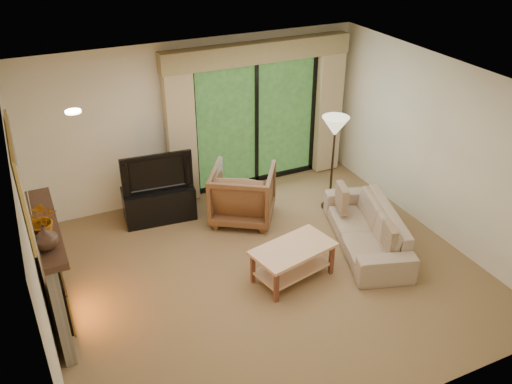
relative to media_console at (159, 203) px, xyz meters
name	(u,v)px	position (x,y,z in m)	size (l,w,h in m)	color
floor	(265,272)	(0.90, -1.95, -0.27)	(5.50, 5.50, 0.00)	olive
ceiling	(267,87)	(0.90, -1.95, 2.33)	(5.50, 5.50, 0.00)	white
wall_back	(198,120)	(0.90, 0.55, 1.03)	(5.00, 5.00, 0.00)	beige
wall_front	(391,314)	(0.90, -4.45, 1.03)	(5.00, 5.00, 0.00)	beige
wall_left	(32,242)	(-1.85, -1.95, 1.03)	(5.00, 5.00, 0.00)	beige
wall_right	(439,149)	(3.65, -1.95, 1.03)	(5.00, 5.00, 0.00)	beige
fireplace	(52,275)	(-1.73, -1.75, 0.41)	(0.24, 1.70, 1.37)	gray
mirror	(20,179)	(-1.82, -1.75, 1.68)	(0.07, 1.45, 1.02)	tan
sliding_door	(256,123)	(1.90, 0.50, 0.83)	(2.26, 0.10, 2.16)	black
curtain_left	(181,133)	(0.55, 0.39, 0.93)	(0.45, 0.18, 2.35)	tan
curtain_right	(328,108)	(3.25, 0.39, 0.93)	(0.45, 0.18, 2.35)	tan
cornice	(258,52)	(1.90, 0.41, 2.05)	(3.20, 0.24, 0.32)	#9E8D5D
media_console	(159,203)	(0.00, 0.00, 0.00)	(1.08, 0.49, 0.54)	black
tv	(156,170)	(0.00, 0.00, 0.58)	(1.07, 0.14, 0.62)	black
armchair	(243,194)	(1.19, -0.54, 0.17)	(0.93, 0.96, 0.87)	brown
sofa	(367,228)	(2.51, -1.97, 0.02)	(2.00, 0.78, 0.58)	tan
pillow_near	(389,238)	(2.44, -2.55, 0.23)	(0.10, 0.37, 0.37)	brown
pillow_far	(342,198)	(2.44, -1.40, 0.23)	(0.11, 0.40, 0.40)	brown
coffee_table	(293,262)	(1.18, -2.19, -0.03)	(1.08, 0.59, 0.49)	#DEAB7D
floor_lamp	(332,164)	(2.61, -0.82, 0.51)	(0.42, 0.42, 1.56)	beige
vase	(45,237)	(-1.71, -2.24, 1.23)	(0.25, 0.25, 0.26)	#3E271C
branches	(41,220)	(-1.71, -2.04, 1.32)	(0.39, 0.34, 0.43)	#AA5D0F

